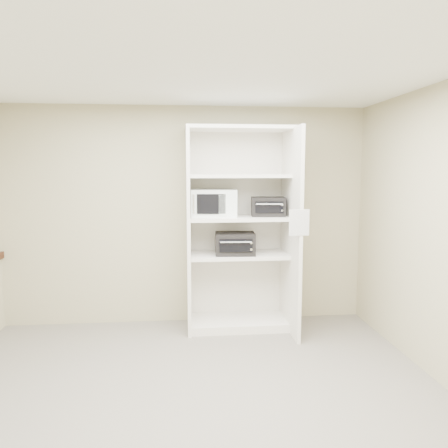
{
  "coord_description": "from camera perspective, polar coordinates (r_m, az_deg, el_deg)",
  "views": [
    {
      "loc": [
        -0.05,
        -3.45,
        1.92
      ],
      "look_at": [
        0.41,
        1.3,
        1.33
      ],
      "focal_mm": 35.0,
      "sensor_mm": 36.0,
      "label": 1
    }
  ],
  "objects": [
    {
      "name": "floor",
      "position": [
        3.95,
        -4.39,
        -22.05
      ],
      "size": [
        4.5,
        4.0,
        0.01
      ],
      "primitive_type": "cube",
      "color": "#686158",
      "rests_on": "ground"
    },
    {
      "name": "ceiling",
      "position": [
        3.54,
        -4.82,
        19.8
      ],
      "size": [
        4.5,
        4.0,
        0.01
      ],
      "primitive_type": "cube",
      "color": "white"
    },
    {
      "name": "wall_back",
      "position": [
        5.48,
        -4.95,
        1.07
      ],
      "size": [
        4.5,
        0.02,
        2.7
      ],
      "primitive_type": "cube",
      "color": "tan",
      "rests_on": "ground"
    },
    {
      "name": "wall_front",
      "position": [
        1.56,
        -3.32,
        -14.33
      ],
      "size": [
        4.5,
        0.02,
        2.7
      ],
      "primitive_type": "cube",
      "color": "tan",
      "rests_on": "ground"
    },
    {
      "name": "shelving_unit",
      "position": [
        5.26,
        2.39,
        -1.56
      ],
      "size": [
        1.24,
        0.92,
        2.42
      ],
      "color": "white",
      "rests_on": "floor"
    },
    {
      "name": "microwave",
      "position": [
        5.23,
        -1.27,
        2.8
      ],
      "size": [
        0.57,
        0.45,
        0.32
      ],
      "primitive_type": "cube",
      "rotation": [
        0.0,
        0.0,
        -0.09
      ],
      "color": "white",
      "rests_on": "shelving_unit"
    },
    {
      "name": "toaster_oven_upper",
      "position": [
        5.26,
        5.78,
        2.28
      ],
      "size": [
        0.43,
        0.34,
        0.23
      ],
      "primitive_type": "cube",
      "rotation": [
        0.0,
        0.0,
        -0.11
      ],
      "color": "black",
      "rests_on": "shelving_unit"
    },
    {
      "name": "toaster_oven_lower",
      "position": [
        5.21,
        1.44,
        -2.56
      ],
      "size": [
        0.49,
        0.38,
        0.26
      ],
      "primitive_type": "cube",
      "rotation": [
        0.0,
        0.0,
        -0.06
      ],
      "color": "black",
      "rests_on": "shelving_unit"
    },
    {
      "name": "paper_sign",
      "position": [
        4.72,
        9.8,
        0.18
      ],
      "size": [
        0.22,
        0.02,
        0.28
      ],
      "primitive_type": "cube",
      "rotation": [
        0.0,
        0.0,
        0.05
      ],
      "color": "white",
      "rests_on": "shelving_unit"
    }
  ]
}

